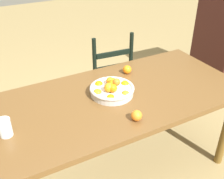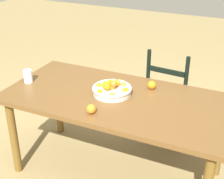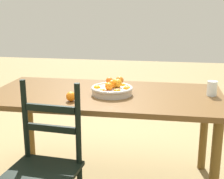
{
  "view_description": "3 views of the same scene",
  "coord_description": "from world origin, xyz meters",
  "px_view_note": "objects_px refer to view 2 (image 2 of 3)",
  "views": [
    {
      "loc": [
        -0.86,
        -1.45,
        1.84
      ],
      "look_at": [
        -0.06,
        0.03,
        0.8
      ],
      "focal_mm": 44.13,
      "sensor_mm": 36.0,
      "label": 1
    },
    {
      "loc": [
        0.94,
        -2.13,
        1.99
      ],
      "look_at": [
        -0.06,
        0.03,
        0.8
      ],
      "focal_mm": 52.87,
      "sensor_mm": 36.0,
      "label": 2
    },
    {
      "loc": [
        -0.46,
        2.39,
        1.44
      ],
      "look_at": [
        -0.06,
        0.03,
        0.8
      ],
      "focal_mm": 51.41,
      "sensor_mm": 36.0,
      "label": 3
    }
  ],
  "objects_px": {
    "orange_loose_0": "(91,109)",
    "orange_loose_1": "(152,85)",
    "chair_near_window": "(169,99)",
    "drinking_glass": "(28,76)",
    "dining_table": "(117,106)",
    "fruit_bowl": "(112,89)"
  },
  "relations": [
    {
      "from": "chair_near_window",
      "to": "orange_loose_1",
      "type": "xyz_separation_m",
      "value": [
        -0.05,
        -0.45,
        0.35
      ]
    },
    {
      "from": "chair_near_window",
      "to": "drinking_glass",
      "type": "bearing_deg",
      "value": 40.83
    },
    {
      "from": "fruit_bowl",
      "to": "drinking_glass",
      "type": "xyz_separation_m",
      "value": [
        -0.76,
        -0.1,
        0.01
      ]
    },
    {
      "from": "drinking_glass",
      "to": "orange_loose_1",
      "type": "bearing_deg",
      "value": 17.61
    },
    {
      "from": "chair_near_window",
      "to": "fruit_bowl",
      "type": "relative_size",
      "value": 3.04
    },
    {
      "from": "fruit_bowl",
      "to": "orange_loose_0",
      "type": "relative_size",
      "value": 4.57
    },
    {
      "from": "chair_near_window",
      "to": "orange_loose_1",
      "type": "distance_m",
      "value": 0.57
    },
    {
      "from": "orange_loose_0",
      "to": "orange_loose_1",
      "type": "xyz_separation_m",
      "value": [
        0.27,
        0.56,
        -0.0
      ]
    },
    {
      "from": "fruit_bowl",
      "to": "drinking_glass",
      "type": "height_order",
      "value": "fruit_bowl"
    },
    {
      "from": "dining_table",
      "to": "chair_near_window",
      "type": "height_order",
      "value": "chair_near_window"
    },
    {
      "from": "drinking_glass",
      "to": "dining_table",
      "type": "bearing_deg",
      "value": 4.9
    },
    {
      "from": "orange_loose_1",
      "to": "drinking_glass",
      "type": "distance_m",
      "value": 1.07
    },
    {
      "from": "chair_near_window",
      "to": "orange_loose_0",
      "type": "distance_m",
      "value": 1.12
    },
    {
      "from": "orange_loose_0",
      "to": "orange_loose_1",
      "type": "height_order",
      "value": "same"
    },
    {
      "from": "fruit_bowl",
      "to": "drinking_glass",
      "type": "bearing_deg",
      "value": -172.51
    },
    {
      "from": "chair_near_window",
      "to": "orange_loose_0",
      "type": "height_order",
      "value": "chair_near_window"
    },
    {
      "from": "dining_table",
      "to": "drinking_glass",
      "type": "xyz_separation_m",
      "value": [
        -0.81,
        -0.07,
        0.14
      ]
    },
    {
      "from": "drinking_glass",
      "to": "chair_near_window",
      "type": "bearing_deg",
      "value": 35.84
    },
    {
      "from": "dining_table",
      "to": "chair_near_window",
      "type": "distance_m",
      "value": 0.78
    },
    {
      "from": "chair_near_window",
      "to": "orange_loose_1",
      "type": "bearing_deg",
      "value": 88.41
    },
    {
      "from": "fruit_bowl",
      "to": "orange_loose_1",
      "type": "relative_size",
      "value": 4.62
    },
    {
      "from": "orange_loose_1",
      "to": "chair_near_window",
      "type": "bearing_deg",
      "value": 83.42
    }
  ]
}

